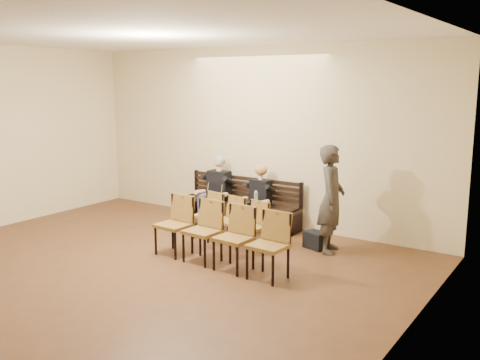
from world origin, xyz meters
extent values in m
plane|color=brown|center=(0.00, 0.00, 0.00)|extent=(10.00, 10.00, 0.00)
cube|color=beige|center=(0.00, 5.00, 1.75)|extent=(8.00, 0.02, 3.50)
cube|color=beige|center=(4.00, 0.00, 1.75)|extent=(0.02, 10.00, 3.50)
cube|color=white|center=(0.00, 0.00, 3.50)|extent=(8.00, 10.00, 0.02)
cube|color=black|center=(-0.18, 4.65, 0.23)|extent=(2.60, 0.90, 0.45)
cube|color=silver|center=(-0.67, 4.33, 0.58)|extent=(0.39, 0.33, 0.26)
cylinder|color=silver|center=(0.42, 4.30, 0.57)|extent=(0.09, 0.09, 0.25)
cube|color=black|center=(1.79, 4.07, 0.14)|extent=(0.46, 0.38, 0.29)
imported|color=#36312C|center=(2.05, 4.05, 1.04)|extent=(0.71, 0.87, 2.08)
cube|color=olive|center=(0.90, 2.43, 0.49)|extent=(2.41, 0.66, 0.98)
cube|color=olive|center=(0.42, 3.41, 0.42)|extent=(1.57, 0.70, 0.85)
camera|label=1|loc=(5.61, -3.96, 2.83)|focal=40.00mm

